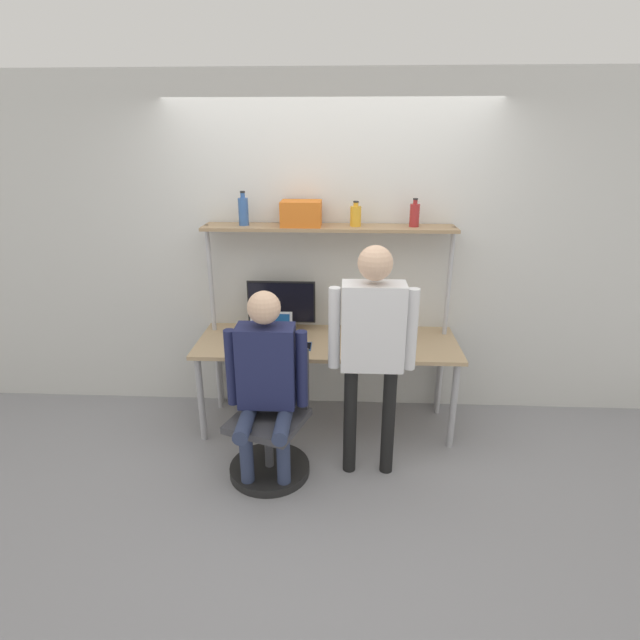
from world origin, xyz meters
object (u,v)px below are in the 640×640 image
at_px(person_standing, 373,336).
at_px(person_seated, 266,374).
at_px(cell_phone, 307,346).
at_px(monitor, 281,305).
at_px(bottle_blue, 243,211).
at_px(bottle_red, 415,215).
at_px(laptop, 271,336).
at_px(office_chair, 271,436).
at_px(storage_box, 301,213).
at_px(bottle_amber, 356,216).

bearing_deg(person_standing, person_seated, -173.97).
xyz_separation_m(cell_phone, person_standing, (0.46, -0.48, 0.29)).
xyz_separation_m(monitor, bottle_blue, (-0.27, 0.01, 0.74)).
relative_size(cell_phone, bottle_red, 0.72).
distance_m(laptop, cell_phone, 0.29).
xyz_separation_m(office_chair, storage_box, (0.16, 0.84, 1.41)).
distance_m(office_chair, storage_box, 1.65).
height_order(office_chair, bottle_red, bottle_red).
distance_m(monitor, bottle_red, 1.25).
bearing_deg(office_chair, bottle_amber, 56.02).
relative_size(laptop, person_seated, 0.24).
bearing_deg(cell_phone, person_seated, -112.13).
height_order(bottle_amber, storage_box, same).
relative_size(office_chair, bottle_amber, 4.80).
xyz_separation_m(office_chair, person_seated, (-0.01, -0.05, 0.50)).
relative_size(laptop, person_standing, 0.20).
relative_size(monitor, cell_phone, 3.64).
height_order(monitor, bottle_red, bottle_red).
bearing_deg(cell_phone, office_chair, -112.60).
distance_m(bottle_amber, storage_box, 0.41).
relative_size(laptop, office_chair, 0.36).
bearing_deg(laptop, bottle_blue, 126.85).
distance_m(laptop, bottle_blue, 0.97).
bearing_deg(office_chair, laptop, 96.85).
xyz_separation_m(laptop, bottle_red, (1.07, 0.29, 0.88)).
height_order(laptop, cell_phone, laptop).
xyz_separation_m(office_chair, bottle_red, (1.00, 0.84, 1.41)).
bearing_deg(bottle_red, person_standing, -112.04).
distance_m(cell_phone, person_seated, 0.60).
xyz_separation_m(laptop, person_seated, (0.05, -0.59, -0.02)).
distance_m(person_seated, bottle_red, 1.62).
relative_size(person_seated, bottle_blue, 5.20).
distance_m(cell_phone, office_chair, 0.72).
height_order(person_standing, bottle_blue, bottle_blue).
relative_size(monitor, bottle_blue, 2.14).
bearing_deg(office_chair, bottle_blue, 108.71).
xyz_separation_m(person_seated, person_standing, (0.69, 0.07, 0.25)).
height_order(bottle_red, storage_box, bottle_red).
height_order(bottle_blue, bottle_red, bottle_blue).
relative_size(office_chair, person_seated, 0.67).
distance_m(person_seated, storage_box, 1.28).
bearing_deg(cell_phone, monitor, 125.46).
xyz_separation_m(monitor, bottle_amber, (0.58, 0.01, 0.71)).
xyz_separation_m(laptop, cell_phone, (0.28, -0.04, -0.06)).
distance_m(office_chair, person_seated, 0.51).
height_order(person_standing, bottle_red, bottle_red).
bearing_deg(bottle_blue, cell_phone, -33.37).
bearing_deg(storage_box, person_seated, -100.82).
bearing_deg(bottle_red, office_chair, -140.13).
height_order(laptop, bottle_red, bottle_red).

